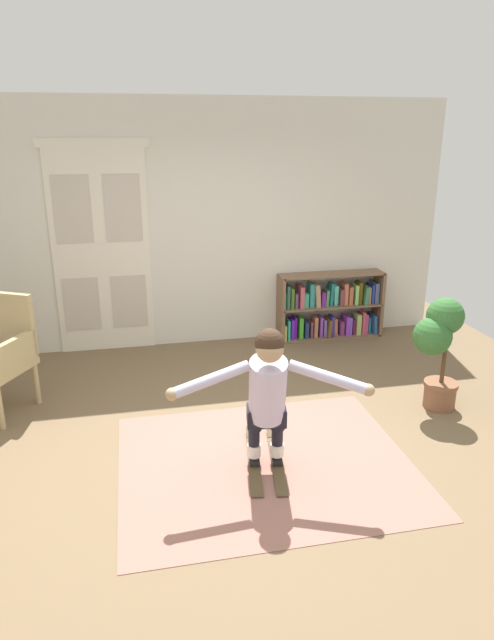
{
  "coord_description": "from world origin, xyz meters",
  "views": [
    {
      "loc": [
        -0.84,
        -3.99,
        2.52
      ],
      "look_at": [
        0.05,
        0.23,
        1.05
      ],
      "focal_mm": 31.19,
      "sensor_mm": 36.0,
      "label": 1
    }
  ],
  "objects_px": {
    "potted_plant": "(440,340)",
    "bookshelf": "(330,308)",
    "person_skier": "(268,389)",
    "skis_pair": "(265,459)"
  },
  "relations": [
    {
      "from": "bookshelf",
      "to": "potted_plant",
      "type": "xyz_separation_m",
      "value": [
        0.31,
        -2.04,
        0.3
      ]
    },
    {
      "from": "potted_plant",
      "to": "person_skier",
      "type": "relative_size",
      "value": 0.74
    },
    {
      "from": "potted_plant",
      "to": "skis_pair",
      "type": "xyz_separation_m",
      "value": [
        -1.8,
        -0.59,
        -0.66
      ]
    },
    {
      "from": "bookshelf",
      "to": "potted_plant",
      "type": "relative_size",
      "value": 1.25
    },
    {
      "from": "bookshelf",
      "to": "person_skier",
      "type": "distance_m",
      "value": 3.18
    },
    {
      "from": "person_skier",
      "to": "skis_pair",
      "type": "bearing_deg",
      "value": 80.8
    },
    {
      "from": "bookshelf",
      "to": "potted_plant",
      "type": "height_order",
      "value": "potted_plant"
    },
    {
      "from": "potted_plant",
      "to": "bookshelf",
      "type": "bearing_deg",
      "value": 98.77
    },
    {
      "from": "bookshelf",
      "to": "skis_pair",
      "type": "distance_m",
      "value": 3.04
    },
    {
      "from": "bookshelf",
      "to": "potted_plant",
      "type": "distance_m",
      "value": 2.08
    }
  ]
}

